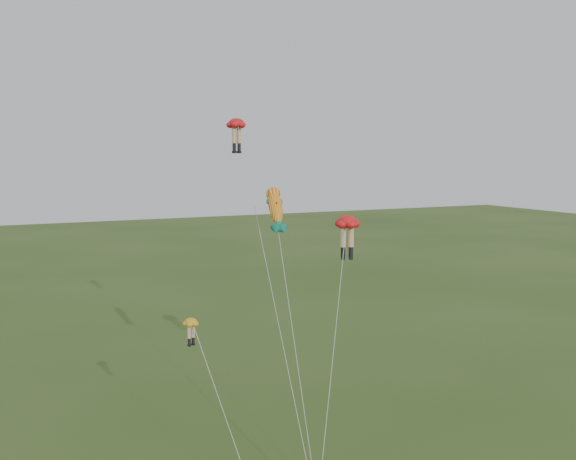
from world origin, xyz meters
name	(u,v)px	position (x,y,z in m)	size (l,w,h in m)	color
legs_kite_red_high	(238,131)	(1.35, 12.85, 19.60)	(2.30, 15.35, 20.51)	red
legs_kite_red_mid	(347,228)	(5.07, 4.34, 13.63)	(5.55, 6.04, 14.40)	red
legs_kite_yellow	(195,334)	(-4.81, 3.35, 8.52)	(2.53, 6.00, 9.36)	gold
fish_kite	(276,207)	(0.79, 5.30, 14.95)	(1.60, 8.41, 16.35)	yellow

